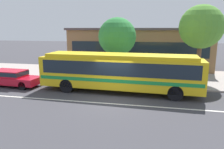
% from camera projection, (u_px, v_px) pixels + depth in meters
% --- Properties ---
extents(ground_plane, '(120.00, 120.00, 0.00)m').
position_uv_depth(ground_plane, '(112.00, 100.00, 14.22)').
color(ground_plane, '#3C3B41').
extents(sidewalk_slab, '(60.00, 8.00, 0.12)m').
position_uv_depth(sidewalk_slab, '(127.00, 76.00, 21.07)').
color(sidewalk_slab, '#A1958E').
rests_on(sidewalk_slab, ground_plane).
extents(lane_stripe_center, '(56.00, 0.16, 0.01)m').
position_uv_depth(lane_stripe_center, '(109.00, 104.00, 13.46)').
color(lane_stripe_center, silver).
rests_on(lane_stripe_center, ground_plane).
extents(transit_bus, '(11.53, 2.84, 2.78)m').
position_uv_depth(transit_bus, '(120.00, 70.00, 15.58)').
color(transit_bus, gold).
rests_on(transit_bus, ground_plane).
extents(sedan_behind_bus, '(4.75, 1.99, 1.29)m').
position_uv_depth(sedan_behind_bus, '(11.00, 77.00, 17.44)').
color(sedan_behind_bus, red).
rests_on(sedan_behind_bus, ground_plane).
extents(pedestrian_waiting_near_sign, '(0.39, 0.39, 1.70)m').
position_uv_depth(pedestrian_waiting_near_sign, '(121.00, 70.00, 18.55)').
color(pedestrian_waiting_near_sign, navy).
rests_on(pedestrian_waiting_near_sign, sidewalk_slab).
extents(pedestrian_walking_along_curb, '(0.41, 0.41, 1.66)m').
position_uv_depth(pedestrian_walking_along_curb, '(167.00, 74.00, 16.99)').
color(pedestrian_walking_along_curb, navy).
rests_on(pedestrian_walking_along_curb, sidewalk_slab).
extents(pedestrian_standing_by_tree, '(0.42, 0.42, 1.75)m').
position_uv_depth(pedestrian_standing_by_tree, '(116.00, 68.00, 19.23)').
color(pedestrian_standing_by_tree, '#272944').
rests_on(pedestrian_standing_by_tree, sidewalk_slab).
extents(bus_stop_sign, '(0.08, 0.44, 2.38)m').
position_uv_depth(bus_stop_sign, '(191.00, 68.00, 16.44)').
color(bus_stop_sign, gray).
rests_on(bus_stop_sign, sidewalk_slab).
extents(street_tree_near_stop, '(3.39, 3.39, 5.41)m').
position_uv_depth(street_tree_near_stop, '(117.00, 37.00, 19.44)').
color(street_tree_near_stop, brown).
rests_on(street_tree_near_stop, sidewalk_slab).
extents(street_tree_mid_block, '(3.59, 3.59, 6.36)m').
position_uv_depth(street_tree_mid_block, '(201.00, 27.00, 17.88)').
color(street_tree_mid_block, brown).
rests_on(street_tree_mid_block, sidewalk_slab).
extents(station_building, '(16.01, 6.42, 4.60)m').
position_uv_depth(station_building, '(139.00, 48.00, 25.63)').
color(station_building, '#8A6342').
rests_on(station_building, ground_plane).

